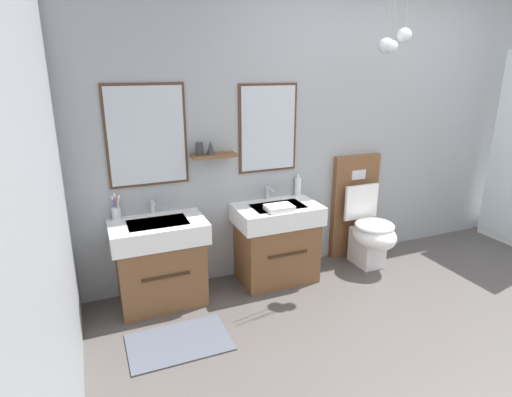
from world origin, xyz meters
The scene contains 12 objects.
ground_plane centered at (0.00, 0.00, -0.05)m, with size 6.65×4.73×0.10m, color #4C4744.
wall_back centered at (-0.02, 1.70, 1.34)m, with size 5.45×0.64×2.68m.
wall_left centered at (-2.66, 0.00, 1.34)m, with size 0.12×3.53×2.68m, color #999EA3.
bath_mat centered at (-2.00, 0.86, 0.01)m, with size 0.68×0.44×0.01m, color #474C56.
vanity_sink_left centered at (-2.00, 1.45, 0.36)m, with size 0.71×0.48×0.68m.
tap_on_left_sink centered at (-2.00, 1.62, 0.75)m, with size 0.03×0.13×0.11m.
vanity_sink_right centered at (-1.00, 1.45, 0.36)m, with size 0.71×0.48×0.68m.
tap_on_right_sink centered at (-1.00, 1.62, 0.75)m, with size 0.03×0.13×0.11m.
toilet centered at (-0.10, 1.44, 0.38)m, with size 0.48×0.63×1.00m.
toothbrush_cup centered at (-2.28, 1.60, 0.74)m, with size 0.07×0.07×0.21m.
soap_dispenser centered at (-0.72, 1.61, 0.77)m, with size 0.06×0.06×0.20m.
folded_hand_towel centered at (-1.04, 1.31, 0.70)m, with size 0.22×0.16×0.04m, color white.
Camera 1 is at (-2.44, -1.57, 1.81)m, focal length 29.42 mm.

